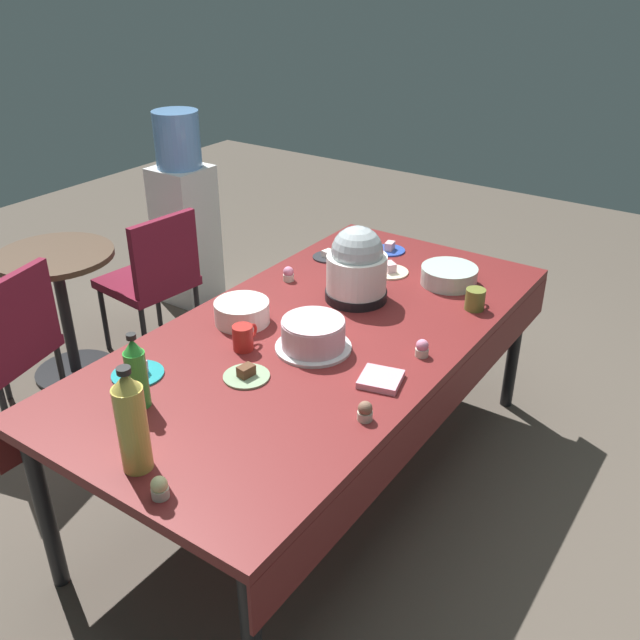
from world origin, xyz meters
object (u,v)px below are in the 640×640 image
(soda_bottle_ginger_ale, at_px, (132,422))
(coffee_mug_red, at_px, (243,337))
(cupcake_mint, at_px, (365,411))
(cupcake_berry, at_px, (422,348))
(frosted_layer_cake, at_px, (313,335))
(maroon_chair_left, at_px, (4,343))
(dessert_plate_sage, at_px, (246,375))
(potluck_table, at_px, (320,345))
(glass_salad_bowl, at_px, (449,275))
(dessert_plate_charcoal, at_px, (328,256))
(soda_bottle_lime_soda, at_px, (136,373))
(dessert_plate_cream, at_px, (389,270))
(cupcake_vanilla, at_px, (288,274))
(dessert_plate_teal, at_px, (137,372))
(dessert_plate_cobalt, at_px, (390,249))
(water_cooler, at_px, (185,215))
(coffee_mug_olive, at_px, (475,299))
(ceramic_snack_bowl, at_px, (242,312))
(maroon_chair_right, at_px, (154,275))
(cupcake_lemon, at_px, (160,488))
(round_cafe_table, at_px, (61,292))
(slow_cooker, at_px, (357,267))

(soda_bottle_ginger_ale, xyz_separation_m, coffee_mug_red, (0.70, 0.19, -0.11))
(cupcake_mint, bearing_deg, soda_bottle_ginger_ale, 143.48)
(cupcake_mint, height_order, cupcake_berry, same)
(frosted_layer_cake, xyz_separation_m, cupcake_mint, (-0.27, -0.39, -0.03))
(soda_bottle_ginger_ale, relative_size, maroon_chair_left, 0.40)
(cupcake_berry, bearing_deg, dessert_plate_sage, 137.66)
(potluck_table, distance_m, coffee_mug_red, 0.34)
(glass_salad_bowl, xyz_separation_m, coffee_mug_red, (-0.97, 0.39, 0.01))
(glass_salad_bowl, relative_size, dessert_plate_charcoal, 1.73)
(dessert_plate_sage, bearing_deg, soda_bottle_lime_soda, 151.00)
(dessert_plate_cream, xyz_separation_m, cupcake_vanilla, (-0.34, 0.34, 0.02))
(potluck_table, relative_size, dessert_plate_teal, 11.87)
(cupcake_berry, distance_m, soda_bottle_ginger_ale, 1.11)
(dessert_plate_cobalt, relative_size, water_cooler, 0.13)
(cupcake_mint, distance_m, coffee_mug_olive, 0.93)
(potluck_table, relative_size, maroon_chair_left, 2.59)
(ceramic_snack_bowl, bearing_deg, water_cooler, 52.12)
(dessert_plate_cobalt, distance_m, dessert_plate_teal, 1.52)
(cupcake_berry, height_order, coffee_mug_olive, coffee_mug_olive)
(potluck_table, bearing_deg, soda_bottle_ginger_ale, -178.41)
(maroon_chair_right, bearing_deg, dessert_plate_sage, -120.82)
(ceramic_snack_bowl, distance_m, soda_bottle_lime_soda, 0.65)
(dessert_plate_charcoal, relative_size, soda_bottle_ginger_ale, 0.43)
(soda_bottle_ginger_ale, relative_size, coffee_mug_olive, 2.76)
(cupcake_mint, bearing_deg, water_cooler, 57.34)
(dessert_plate_teal, relative_size, coffee_mug_red, 1.54)
(cupcake_vanilla, xyz_separation_m, cupcake_lemon, (-1.34, -0.56, 0.00))
(dessert_plate_sage, height_order, water_cooler, water_cooler)
(cupcake_berry, distance_m, cupcake_lemon, 1.11)
(cupcake_mint, bearing_deg, dessert_plate_cream, 25.63)
(cupcake_berry, height_order, maroon_chair_right, maroon_chair_right)
(frosted_layer_cake, distance_m, dessert_plate_sage, 0.31)
(soda_bottle_ginger_ale, xyz_separation_m, maroon_chair_right, (1.37, 1.42, -0.42))
(cupcake_vanilla, xyz_separation_m, coffee_mug_red, (-0.59, -0.23, 0.02))
(dessert_plate_sage, xyz_separation_m, maroon_chair_right, (0.82, 1.37, -0.27))
(frosted_layer_cake, relative_size, cupcake_berry, 4.31)
(dessert_plate_charcoal, bearing_deg, soda_bottle_ginger_ale, -165.41)
(maroon_chair_left, relative_size, water_cooler, 0.69)
(cupcake_vanilla, relative_size, round_cafe_table, 0.09)
(soda_bottle_ginger_ale, bearing_deg, glass_salad_bowl, -6.81)
(cupcake_lemon, distance_m, coffee_mug_olive, 1.58)
(dessert_plate_cobalt, bearing_deg, coffee_mug_red, -178.83)
(coffee_mug_red, xyz_separation_m, maroon_chair_right, (0.67, 1.23, -0.31))
(slow_cooker, bearing_deg, dessert_plate_teal, 161.86)
(frosted_layer_cake, bearing_deg, coffee_mug_olive, -29.28)
(coffee_mug_olive, bearing_deg, ceramic_snack_bowl, 131.62)
(cupcake_mint, xyz_separation_m, maroon_chair_right, (0.79, 1.84, -0.29))
(potluck_table, bearing_deg, maroon_chair_right, 74.26)
(dessert_plate_cobalt, distance_m, soda_bottle_lime_soda, 1.64)
(dessert_plate_sage, bearing_deg, cupcake_mint, -87.12)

